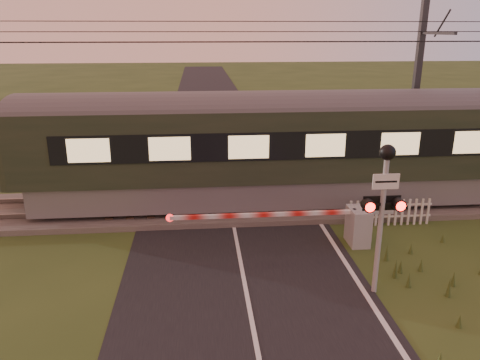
{
  "coord_description": "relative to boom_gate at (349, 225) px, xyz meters",
  "views": [
    {
      "loc": [
        -1.0,
        -8.47,
        5.89
      ],
      "look_at": [
        0.04,
        3.2,
        2.09
      ],
      "focal_mm": 35.0,
      "sensor_mm": 36.0,
      "label": 1
    }
  ],
  "objects": [
    {
      "name": "catenary_mast",
      "position": [
        4.08,
        5.3,
        3.13
      ],
      "size": [
        0.23,
        2.46,
        7.18
      ],
      "color": "#2D2D30",
      "rests_on": "ground"
    },
    {
      "name": "boom_gate",
      "position": [
        0.0,
        0.0,
        0.0
      ],
      "size": [
        6.37,
        0.82,
        1.09
      ],
      "color": "gray",
      "rests_on": "ground"
    },
    {
      "name": "track_bed",
      "position": [
        -3.16,
        3.08,
        -0.53
      ],
      "size": [
        140.0,
        3.4,
        0.39
      ],
      "color": "#47423D",
      "rests_on": "ground"
    },
    {
      "name": "picket_fence",
      "position": [
        1.69,
        1.18,
        -0.17
      ],
      "size": [
        2.71,
        0.07,
        0.85
      ],
      "color": "silver",
      "rests_on": "ground"
    },
    {
      "name": "overhead_wires",
      "position": [
        -3.16,
        3.08,
        5.13
      ],
      "size": [
        120.0,
        0.62,
        0.62
      ],
      "color": "black",
      "rests_on": "ground"
    },
    {
      "name": "crossing_signal",
      "position": [
        -0.16,
        -2.57,
        1.84
      ],
      "size": [
        0.9,
        0.36,
        3.55
      ],
      "color": "gray",
      "rests_on": "ground"
    },
    {
      "name": "road",
      "position": [
        -3.14,
        -3.66,
        -0.59
      ],
      "size": [
        6.0,
        140.0,
        0.03
      ],
      "color": "black",
      "rests_on": "ground"
    },
    {
      "name": "ground",
      "position": [
        -3.16,
        -3.42,
        -0.6
      ],
      "size": [
        160.0,
        160.0,
        0.0
      ],
      "primitive_type": "plane",
      "color": "#2D4219",
      "rests_on": "ground"
    }
  ]
}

